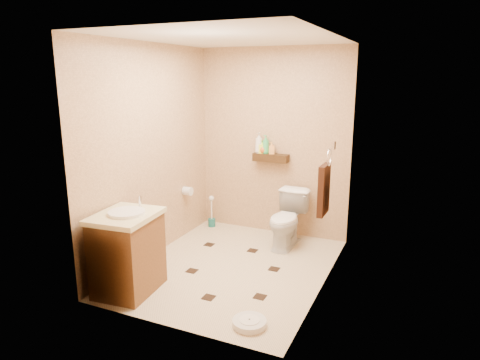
% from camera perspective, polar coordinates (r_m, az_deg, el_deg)
% --- Properties ---
extents(ground, '(2.50, 2.50, 0.00)m').
position_cam_1_polar(ground, '(4.79, -1.00, -11.55)').
color(ground, beige).
rests_on(ground, ground).
extents(wall_back, '(2.00, 0.04, 2.40)m').
position_cam_1_polar(wall_back, '(5.55, 4.44, 4.95)').
color(wall_back, tan).
rests_on(wall_back, ground).
extents(wall_front, '(2.00, 0.04, 2.40)m').
position_cam_1_polar(wall_front, '(3.35, -10.19, -1.10)').
color(wall_front, tan).
rests_on(wall_front, ground).
extents(wall_left, '(0.04, 2.50, 2.40)m').
position_cam_1_polar(wall_left, '(4.91, -11.71, 3.55)').
color(wall_left, tan).
rests_on(wall_left, ground).
extents(wall_right, '(0.04, 2.50, 2.40)m').
position_cam_1_polar(wall_right, '(4.09, 11.71, 1.54)').
color(wall_right, tan).
rests_on(wall_right, ground).
extents(ceiling, '(2.00, 2.50, 0.02)m').
position_cam_1_polar(ceiling, '(4.34, -1.14, 18.43)').
color(ceiling, silver).
rests_on(ceiling, wall_back).
extents(wall_shelf, '(0.46, 0.14, 0.10)m').
position_cam_1_polar(wall_shelf, '(5.51, 4.13, 2.98)').
color(wall_shelf, '#38220F').
rests_on(wall_shelf, wall_back).
extents(floor_accents, '(1.16, 1.31, 0.01)m').
position_cam_1_polar(floor_accents, '(4.73, -1.01, -11.83)').
color(floor_accents, black).
rests_on(floor_accents, ground).
extents(toilet, '(0.40, 0.68, 0.68)m').
position_cam_1_polar(toilet, '(5.26, 6.29, -5.26)').
color(toilet, white).
rests_on(toilet, ground).
extents(vanity, '(0.59, 0.69, 0.91)m').
position_cam_1_polar(vanity, '(4.29, -14.75, -9.21)').
color(vanity, brown).
rests_on(vanity, ground).
extents(bathroom_scale, '(0.31, 0.31, 0.06)m').
position_cam_1_polar(bathroom_scale, '(3.78, 1.26, -18.48)').
color(bathroom_scale, silver).
rests_on(bathroom_scale, ground).
extents(toilet_brush, '(0.10, 0.10, 0.44)m').
position_cam_1_polar(toilet_brush, '(5.96, -3.80, -4.77)').
color(toilet_brush, '#175F5D').
rests_on(toilet_brush, ground).
extents(towel_ring, '(0.12, 0.30, 0.76)m').
position_cam_1_polar(towel_ring, '(4.41, 11.17, -0.97)').
color(towel_ring, silver).
rests_on(towel_ring, wall_right).
extents(toilet_paper, '(0.12, 0.11, 0.12)m').
position_cam_1_polar(toilet_paper, '(5.54, -7.00, -1.47)').
color(toilet_paper, silver).
rests_on(toilet_paper, wall_left).
extents(bottle_a, '(0.11, 0.11, 0.27)m').
position_cam_1_polar(bottle_a, '(5.53, 2.54, 4.98)').
color(bottle_a, silver).
rests_on(bottle_a, wall_shelf).
extents(bottle_b, '(0.10, 0.10, 0.18)m').
position_cam_1_polar(bottle_b, '(5.53, 2.92, 4.49)').
color(bottle_b, '#E7F734').
rests_on(bottle_b, wall_shelf).
extents(bottle_c, '(0.15, 0.15, 0.14)m').
position_cam_1_polar(bottle_c, '(5.52, 3.13, 4.28)').
color(bottle_c, '#D55919').
rests_on(bottle_c, wall_shelf).
extents(bottle_d, '(0.12, 0.12, 0.24)m').
position_cam_1_polar(bottle_d, '(5.50, 3.45, 4.77)').
color(bottle_d, '#39AC5D').
rests_on(bottle_d, wall_shelf).
extents(bottle_e, '(0.09, 0.09, 0.16)m').
position_cam_1_polar(bottle_e, '(5.48, 4.23, 4.29)').
color(bottle_e, '#EE9E4F').
rests_on(bottle_e, wall_shelf).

